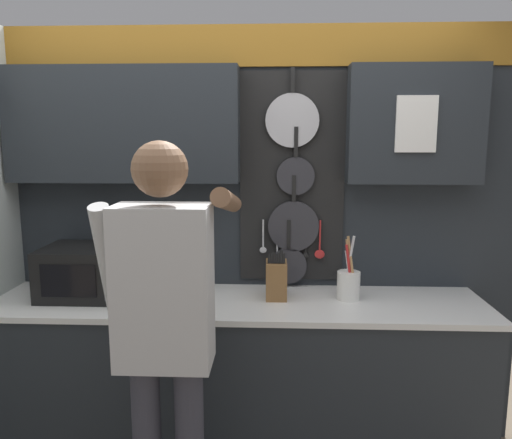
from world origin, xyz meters
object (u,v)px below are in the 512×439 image
Objects in this scene: microwave at (93,271)px; person at (165,317)px; knife_block at (276,279)px; utensil_crock at (349,283)px.

microwave is 0.86m from person.
person is (-0.45, -0.66, 0.03)m from knife_block.
microwave is 1.37m from utensil_crock.
person is (0.54, -0.66, -0.00)m from microwave.
microwave is at bearing -179.94° from utensil_crock.
utensil_crock is 0.20× the size of person.
utensil_crock is at bearing 0.14° from knife_block.
knife_block is 0.78× the size of utensil_crock.
microwave and knife_block have the same top height.
person is at bearing -50.60° from microwave.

